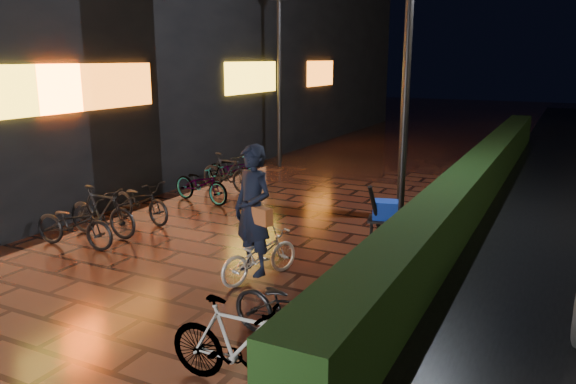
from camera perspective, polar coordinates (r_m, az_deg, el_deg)
The scene contains 10 objects.
ground at distance 8.09m, azimuth -14.95°, elevation -10.00°, with size 80.00×80.00×0.00m, color #381911.
hedge at distance 13.83m, azimuth 19.03°, elevation 1.65°, with size 0.70×20.00×1.00m, color black.
storefront_block at distance 22.39m, azimuth -14.37°, elevation 16.50°, with size 12.09×22.00×9.00m.
lamp_post_hedge at distance 11.22m, azimuth 12.04°, elevation 13.59°, with size 0.56×0.20×5.88m.
lamp_post_sf at distance 16.51m, azimuth -0.88°, elevation 12.19°, with size 0.48×0.19×5.07m.
cyclist at distance 8.05m, azimuth -3.27°, elevation -4.00°, with size 0.93×1.48×2.00m.
traffic_barrier at distance 8.40m, azimuth 10.87°, elevation -6.40°, with size 0.93×1.65×0.68m.
cart_assembly at distance 9.85m, azimuth 9.79°, elevation -2.04°, with size 0.68×0.72×1.09m.
parked_bikes_storefront at distance 12.06m, azimuth -11.72°, elevation 0.11°, with size 1.86×5.90×0.92m.
parked_bikes_hedge at distance 6.04m, azimuth -1.93°, elevation -13.32°, with size 1.66×1.63×0.92m.
Camera 1 is at (5.07, -5.45, 3.16)m, focal length 35.00 mm.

